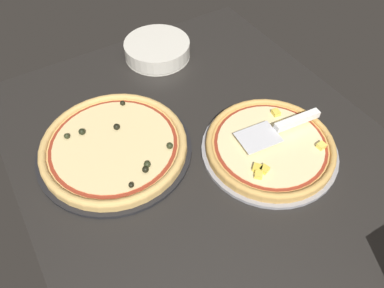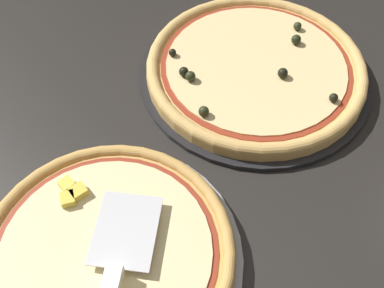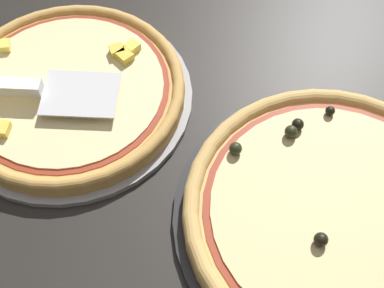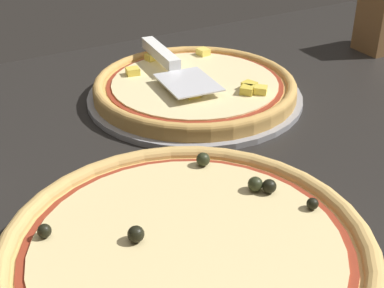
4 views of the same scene
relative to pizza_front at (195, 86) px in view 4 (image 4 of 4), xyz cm
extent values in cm
cube|color=black|center=(-1.16, 14.80, -4.25)|extent=(139.95, 98.22, 3.60)
cylinder|color=#939399|center=(0.01, 0.00, -1.95)|extent=(37.46, 37.46, 1.00)
cylinder|color=tan|center=(0.01, 0.00, -0.53)|extent=(35.21, 35.21, 1.85)
torus|color=tan|center=(0.01, 0.00, 0.40)|extent=(35.21, 35.21, 1.81)
cylinder|color=maroon|center=(0.01, 0.00, 0.47)|extent=(30.60, 30.60, 0.15)
cylinder|color=beige|center=(0.01, 0.00, 0.60)|extent=(28.87, 28.87, 0.40)
cube|color=yellow|center=(-5.06, 8.50, 1.42)|extent=(3.06, 3.04, 1.24)
cube|color=yellow|center=(3.44, 5.26, 1.42)|extent=(2.29, 2.11, 1.24)
cube|color=#F4D64C|center=(2.02, -13.12, 1.42)|extent=(2.20, 2.08, 1.24)
cube|color=#F4D64C|center=(2.51, 3.34, 1.42)|extent=(2.93, 2.82, 1.24)
cube|color=#F4D64C|center=(-6.93, 9.61, 1.42)|extent=(2.80, 2.80, 1.24)
cube|color=yellow|center=(-6.32, 7.25, 1.42)|extent=(2.53, 2.66, 1.24)
cube|color=#F4D64C|center=(7.97, -8.30, 1.42)|extent=(2.58, 2.34, 1.24)
cube|color=#F9E05B|center=(-8.03, -10.65, 1.42)|extent=(2.22, 2.42, 1.24)
cylinder|color=black|center=(22.06, 36.44, -1.95)|extent=(42.52, 42.52, 1.00)
cylinder|color=#DBAD60|center=(22.06, 36.44, -0.53)|extent=(39.97, 39.97, 1.85)
torus|color=#DBAD60|center=(22.06, 36.44, 0.40)|extent=(39.97, 39.97, 2.20)
cylinder|color=maroon|center=(22.06, 36.44, 0.48)|extent=(34.74, 34.74, 0.15)
cylinder|color=beige|center=(22.06, 36.44, 0.60)|extent=(32.77, 32.77, 0.40)
sphere|color=black|center=(6.79, 38.23, 1.49)|extent=(1.38, 1.38, 1.38)
sphere|color=black|center=(34.52, 27.96, 1.56)|extent=(1.52, 1.52, 1.52)
sphere|color=black|center=(26.46, 33.40, 1.70)|extent=(1.80, 1.80, 1.80)
sphere|color=black|center=(9.08, 33.18, 1.66)|extent=(1.72, 1.72, 1.72)
sphere|color=#282D19|center=(10.29, 32.05, 1.71)|extent=(1.82, 1.82, 1.82)
sphere|color=#282D19|center=(12.76, 24.09, 1.69)|extent=(1.78, 1.78, 1.78)
cube|color=silver|center=(2.67, 2.37, 2.16)|extent=(9.36, 11.72, 0.24)
cube|color=white|center=(1.49, -10.14, 3.04)|extent=(3.51, 14.30, 2.00)
camera|label=1|loc=(-45.07, 52.27, 77.70)|focal=35.00mm
camera|label=2|loc=(12.46, -23.88, 57.46)|focal=42.00mm
camera|label=3|loc=(52.03, 16.51, 62.68)|focal=50.00mm
camera|label=4|loc=(43.01, 73.97, 37.35)|focal=50.00mm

